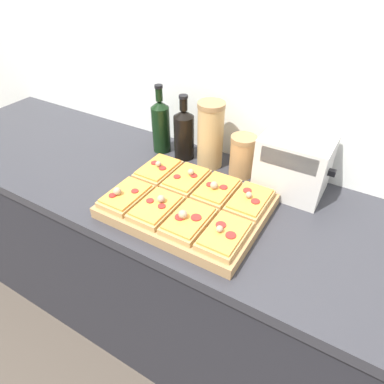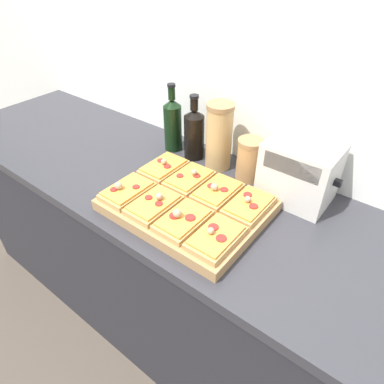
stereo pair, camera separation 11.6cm
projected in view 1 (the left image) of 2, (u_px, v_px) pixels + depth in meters
wall_back at (243, 70)px, 1.28m from camera, size 6.00×0.06×2.50m
kitchen_counter at (194, 274)px, 1.52m from camera, size 2.63×0.67×0.90m
cutting_board at (188, 206)px, 1.17m from camera, size 0.51×0.40×0.04m
pizza_slice_back_left at (158, 169)px, 1.29m from camera, size 0.11×0.18×0.05m
pizza_slice_back_midleft at (186, 179)px, 1.24m from camera, size 0.11×0.18×0.05m
pizza_slice_back_midright at (217, 189)px, 1.19m from camera, size 0.11×0.18×0.05m
pizza_slice_back_right at (250, 201)px, 1.14m from camera, size 0.11×0.18×0.05m
pizza_slice_front_left at (126, 195)px, 1.16m from camera, size 0.11×0.18×0.05m
pizza_slice_front_midleft at (156, 207)px, 1.11m from camera, size 0.11×0.18×0.05m
pizza_slice_front_midright at (189, 220)px, 1.06m from camera, size 0.11×0.18×0.06m
pizza_slice_front_right at (225, 235)px, 1.01m from camera, size 0.11×0.18×0.05m
olive_oil_bottle at (161, 125)px, 1.44m from camera, size 0.08×0.08×0.29m
wine_bottle at (184, 133)px, 1.40m from camera, size 0.08×0.08×0.27m
grain_jar_tall at (210, 135)px, 1.33m from camera, size 0.11×0.11×0.27m
grain_jar_short at (242, 156)px, 1.31m from camera, size 0.10×0.10×0.17m
toaster_oven at (293, 165)px, 1.21m from camera, size 0.26×0.19×0.22m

